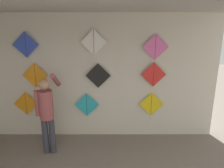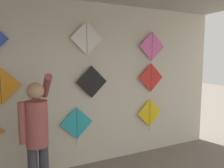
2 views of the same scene
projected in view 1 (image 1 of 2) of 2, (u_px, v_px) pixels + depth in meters
back_panel at (91, 78)px, 4.88m from camera, size 5.61×0.06×2.80m
ceiling_slab at (76, 6)px, 2.81m from camera, size 5.61×4.21×0.04m
shopkeeper at (47, 110)px, 4.29m from camera, size 0.43×0.59×1.68m
kite_0 at (26, 104)px, 4.96m from camera, size 0.55×0.01×0.55m
kite_1 at (87, 106)px, 4.98m from camera, size 0.55×0.04×0.69m
kite_2 at (151, 105)px, 4.97m from camera, size 0.55×0.04×0.69m
kite_3 at (35, 75)px, 4.77m from camera, size 0.55×0.01×0.55m
kite_4 at (98, 76)px, 4.78m from camera, size 0.55×0.01×0.55m
kite_5 at (154, 75)px, 4.77m from camera, size 0.55×0.01×0.55m
kite_6 at (26, 45)px, 4.59m from camera, size 0.55×0.01×0.55m
kite_7 at (94, 42)px, 4.57m from camera, size 0.55×0.01×0.55m
kite_8 at (155, 47)px, 4.60m from camera, size 0.55×0.01×0.55m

